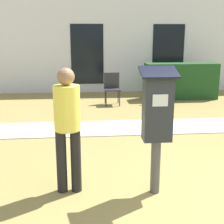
% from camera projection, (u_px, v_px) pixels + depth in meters
% --- Properties ---
extents(ground_plane, '(40.00, 40.00, 0.00)m').
position_uv_depth(ground_plane, '(219.00, 207.00, 3.63)').
color(ground_plane, olive).
extents(sidewalk, '(12.00, 1.10, 0.02)m').
position_uv_depth(sidewalk, '(156.00, 127.00, 6.77)').
color(sidewalk, beige).
rests_on(sidewalk, ground).
extents(building_facade, '(10.00, 0.26, 3.20)m').
position_uv_depth(building_facade, '(128.00, 45.00, 10.73)').
color(building_facade, silver).
rests_on(building_facade, ground).
extents(parking_meter, '(0.44, 0.31, 1.59)m').
position_uv_depth(parking_meter, '(157.00, 115.00, 3.74)').
color(parking_meter, '#4C4C4C').
rests_on(parking_meter, ground).
extents(person_standing, '(0.32, 0.32, 1.58)m').
position_uv_depth(person_standing, '(67.00, 121.00, 3.79)').
color(person_standing, black).
rests_on(person_standing, ground).
extents(outdoor_chair_left, '(0.44, 0.44, 0.90)m').
position_uv_depth(outdoor_chair_left, '(112.00, 86.00, 8.90)').
color(outdoor_chair_left, '#262628').
rests_on(outdoor_chair_left, ground).
extents(outdoor_chair_middle, '(0.44, 0.44, 0.90)m').
position_uv_depth(outdoor_chair_middle, '(163.00, 86.00, 8.94)').
color(outdoor_chair_middle, '#262628').
rests_on(outdoor_chair_middle, ground).
extents(hedge_row, '(2.23, 0.60, 1.10)m').
position_uv_depth(hedge_row, '(181.00, 81.00, 9.68)').
color(hedge_row, '#1E471E').
rests_on(hedge_row, ground).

